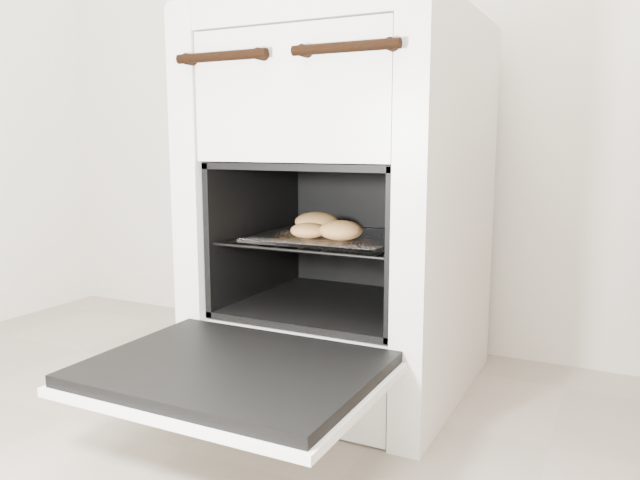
# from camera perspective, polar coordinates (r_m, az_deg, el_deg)

# --- Properties ---
(stove) EXTENTS (0.60, 0.67, 0.92)m
(stove) POSITION_cam_1_polar(r_m,az_deg,el_deg) (1.56, 2.38, 2.54)
(stove) COLOR white
(stove) RESTS_ON ground
(oven_door) EXTENTS (0.54, 0.42, 0.04)m
(oven_door) POSITION_cam_1_polar(r_m,az_deg,el_deg) (1.19, -7.90, -11.94)
(oven_door) COLOR black
(oven_door) RESTS_ON stove
(oven_rack) EXTENTS (0.44, 0.42, 0.01)m
(oven_rack) POSITION_cam_1_polar(r_m,az_deg,el_deg) (1.51, 1.35, 0.15)
(oven_rack) COLOR black
(oven_rack) RESTS_ON stove
(foil_sheet) EXTENTS (0.34, 0.30, 0.01)m
(foil_sheet) POSITION_cam_1_polar(r_m,az_deg,el_deg) (1.49, 1.02, 0.28)
(foil_sheet) COLOR white
(foil_sheet) RESTS_ON oven_rack
(baked_rolls) EXTENTS (0.24, 0.23, 0.05)m
(baked_rolls) POSITION_cam_1_polar(r_m,az_deg,el_deg) (1.49, 0.30, 1.28)
(baked_rolls) COLOR tan
(baked_rolls) RESTS_ON foil_sheet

